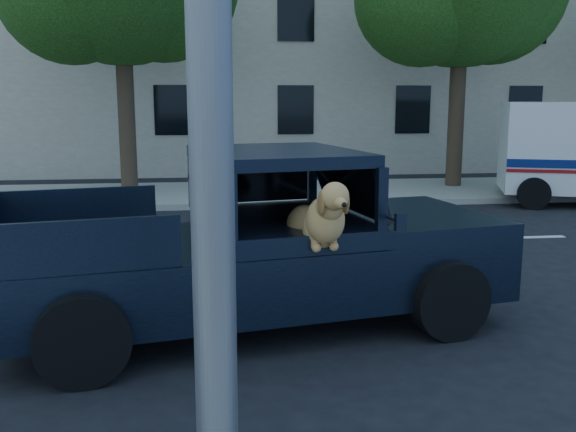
{
  "coord_description": "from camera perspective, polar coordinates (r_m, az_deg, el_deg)",
  "views": [
    {
      "loc": [
        -1.87,
        -7.78,
        2.61
      ],
      "look_at": [
        -1.04,
        -1.02,
        1.35
      ],
      "focal_mm": 40.0,
      "sensor_mm": 36.0,
      "label": 1
    }
  ],
  "objects": [
    {
      "name": "pickup_truck",
      "position": [
        7.39,
        -3.71,
        -4.62
      ],
      "size": [
        5.98,
        3.34,
        2.03
      ],
      "rotation": [
        0.0,
        0.0,
        0.19
      ],
      "color": "black",
      "rests_on": "ground"
    },
    {
      "name": "ground",
      "position": [
        8.42,
        6.23,
        -7.62
      ],
      "size": [
        120.0,
        120.0,
        0.0
      ],
      "primitive_type": "plane",
      "color": "black",
      "rests_on": "ground"
    },
    {
      "name": "lane_stripes",
      "position": [
        12.12,
        11.8,
        -2.13
      ],
      "size": [
        21.6,
        0.14,
        0.01
      ],
      "primitive_type": null,
      "color": "silver",
      "rests_on": "ground"
    },
    {
      "name": "far_sidewalk",
      "position": [
        17.27,
        -0.72,
        2.07
      ],
      "size": [
        60.0,
        4.0,
        0.15
      ],
      "primitive_type": "cube",
      "color": "gray",
      "rests_on": "ground"
    },
    {
      "name": "building_main",
      "position": [
        24.84,
        4.47,
        14.84
      ],
      "size": [
        26.0,
        6.0,
        9.0
      ],
      "primitive_type": "cube",
      "color": "beige",
      "rests_on": "ground"
    }
  ]
}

